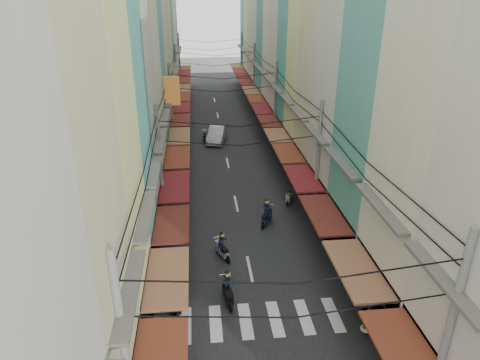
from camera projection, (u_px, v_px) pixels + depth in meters
ground at (246, 249)px, 25.47m from camera, size 160.00×160.00×0.00m
road at (223, 141)px, 43.64m from camera, size 10.00×80.00×0.02m
sidewalk_left at (159, 143)px, 43.02m from camera, size 3.00×80.00×0.06m
sidewalk_right at (286, 139)px, 44.24m from camera, size 3.00×80.00×0.06m
crosswalk at (260, 320)px, 20.01m from camera, size 7.55×2.40×0.01m
building_row_left at (130, 47)px, 35.79m from camera, size 7.80×67.67×23.70m
building_row_right at (314, 49)px, 37.33m from camera, size 7.80×68.98×22.59m
utility_poles at (226, 87)px, 36.43m from camera, size 10.20×66.13×8.20m
white_car at (217, 141)px, 43.69m from camera, size 5.49×3.01×1.83m
bicycle at (349, 232)px, 27.31m from camera, size 1.58×0.87×1.03m
moving_scooters at (230, 225)px, 27.02m from camera, size 8.00×29.48×1.87m
parked_scooters at (336, 292)px, 21.18m from camera, size 13.17×14.11×0.95m
pedestrians at (178, 208)px, 28.10m from camera, size 11.15×19.00×2.24m
market_umbrella at (406, 296)px, 18.27m from camera, size 2.37×2.37×2.49m
traffic_sign at (322, 209)px, 25.94m from camera, size 0.10×0.61×2.78m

